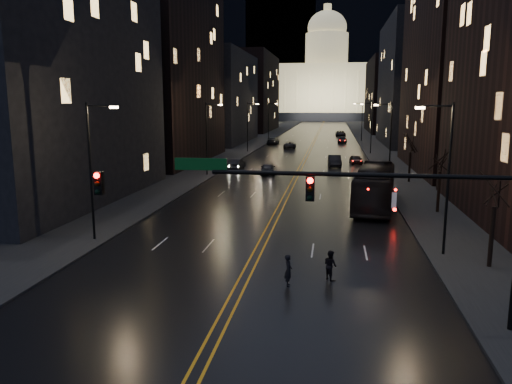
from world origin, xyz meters
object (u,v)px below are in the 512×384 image
at_px(bus, 375,187).
at_px(pedestrian_b, 330,265).
at_px(oncoming_car_b, 236,164).
at_px(pedestrian_a, 288,271).
at_px(traffic_signal, 371,203).
at_px(receding_car_a, 335,161).
at_px(oncoming_car_a, 268,169).

bearing_deg(bus, pedestrian_b, -93.73).
height_order(oncoming_car_b, pedestrian_b, pedestrian_b).
xyz_separation_m(bus, pedestrian_a, (-5.72, -20.10, -0.98)).
bearing_deg(traffic_signal, pedestrian_b, 106.80).
bearing_deg(pedestrian_b, pedestrian_a, 83.70).
bearing_deg(receding_car_a, bus, -86.46).
distance_m(bus, oncoming_car_b, 27.94).
bearing_deg(oncoming_car_a, bus, 116.44).
distance_m(traffic_signal, oncoming_car_a, 43.29).
height_order(oncoming_car_a, pedestrian_b, pedestrian_b).
distance_m(oncoming_car_a, pedestrian_a, 38.71).
bearing_deg(pedestrian_a, oncoming_car_a, 1.32).
bearing_deg(bus, receding_car_a, 104.29).
relative_size(bus, receding_car_a, 2.58).
relative_size(pedestrian_a, pedestrian_b, 1.04).
xyz_separation_m(traffic_signal, pedestrian_a, (-3.56, 3.75, -4.29)).
bearing_deg(oncoming_car_a, receding_car_a, -137.90).
distance_m(oncoming_car_b, pedestrian_b, 43.28).
bearing_deg(oncoming_car_b, bus, 129.82).
relative_size(oncoming_car_a, receding_car_a, 0.90).
xyz_separation_m(traffic_signal, pedestrian_b, (-1.51, 5.00, -4.32)).
relative_size(traffic_signal, oncoming_car_b, 3.90).
xyz_separation_m(bus, oncoming_car_b, (-16.57, 22.47, -1.06)).
bearing_deg(receding_car_a, pedestrian_b, -93.82).
distance_m(bus, oncoming_car_a, 21.62).
distance_m(receding_car_a, pedestrian_a, 47.70).
relative_size(receding_car_a, pedestrian_a, 3.06).
height_order(traffic_signal, pedestrian_b, traffic_signal).
bearing_deg(pedestrian_b, oncoming_car_a, -25.45).
xyz_separation_m(bus, pedestrian_b, (-3.67, -18.85, -1.01)).
bearing_deg(pedestrian_b, bus, -48.72).
relative_size(oncoming_car_a, oncoming_car_b, 1.01).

